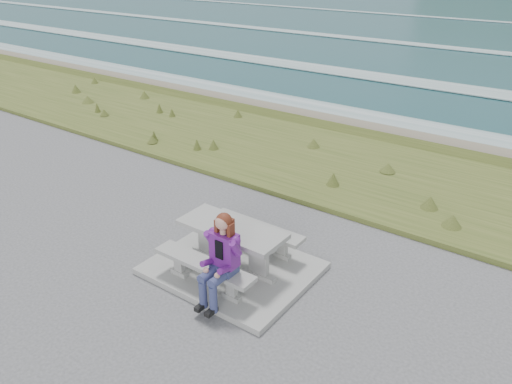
# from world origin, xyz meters

# --- Properties ---
(concrete_slab) EXTENTS (2.60, 2.10, 0.10)m
(concrete_slab) POSITION_xyz_m (0.00, 0.00, 0.05)
(concrete_slab) COLOR gray
(concrete_slab) RESTS_ON ground
(picnic_table) EXTENTS (1.80, 0.75, 0.75)m
(picnic_table) POSITION_xyz_m (0.00, 0.00, 0.68)
(picnic_table) COLOR gray
(picnic_table) RESTS_ON concrete_slab
(bench_landward) EXTENTS (1.80, 0.35, 0.45)m
(bench_landward) POSITION_xyz_m (0.00, -0.70, 0.45)
(bench_landward) COLOR gray
(bench_landward) RESTS_ON concrete_slab
(bench_seaward) EXTENTS (1.80, 0.35, 0.45)m
(bench_seaward) POSITION_xyz_m (0.00, 0.70, 0.45)
(bench_seaward) COLOR gray
(bench_seaward) RESTS_ON concrete_slab
(grass_verge) EXTENTS (160.00, 4.50, 0.22)m
(grass_verge) POSITION_xyz_m (0.00, 5.00, 0.00)
(grass_verge) COLOR #3C4C1C
(grass_verge) RESTS_ON ground
(shore_drop) EXTENTS (160.00, 0.80, 2.20)m
(shore_drop) POSITION_xyz_m (0.00, 7.90, 0.00)
(shore_drop) COLOR brown
(shore_drop) RESTS_ON ground
(seated_woman) EXTENTS (0.41, 0.71, 1.42)m
(seated_woman) POSITION_xyz_m (0.41, -0.84, 0.62)
(seated_woman) COLOR navy
(seated_woman) RESTS_ON concrete_slab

